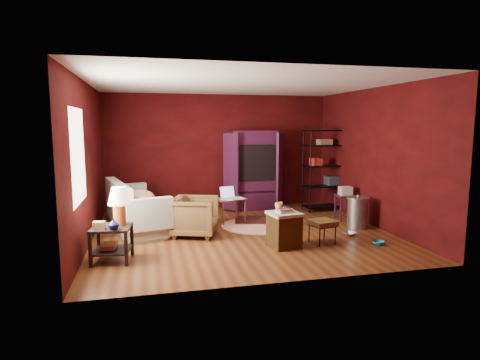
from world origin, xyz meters
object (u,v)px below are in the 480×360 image
at_px(side_table, 116,217).
at_px(laptop_desk, 230,201).
at_px(sofa, 136,210).
at_px(hamper, 284,229).
at_px(tv_armoire, 253,168).
at_px(armchair, 195,214).
at_px(wire_shelving, 324,167).

bearing_deg(side_table, laptop_desk, 42.08).
height_order(sofa, side_table, side_table).
bearing_deg(hamper, tv_armoire, 84.54).
bearing_deg(hamper, side_table, -179.17).
height_order(armchair, tv_armoire, tv_armoire).
xyz_separation_m(sofa, tv_armoire, (2.76, 1.44, 0.61)).
relative_size(laptop_desk, tv_armoire, 0.39).
relative_size(side_table, tv_armoire, 0.58).
xyz_separation_m(laptop_desk, tv_armoire, (0.83, 1.25, 0.54)).
relative_size(armchair, tv_armoire, 0.42).
height_order(tv_armoire, wire_shelving, wire_shelving).
bearing_deg(laptop_desk, hamper, -92.15).
xyz_separation_m(side_table, wire_shelving, (4.63, 2.64, 0.40)).
distance_m(hamper, wire_shelving, 3.32).
height_order(armchair, wire_shelving, wire_shelving).
xyz_separation_m(armchair, wire_shelving, (3.30, 1.55, 0.67)).
distance_m(sofa, side_table, 1.83).
height_order(armchair, hamper, armchair).
bearing_deg(wire_shelving, side_table, -155.24).
relative_size(hamper, wire_shelving, 0.35).
bearing_deg(sofa, side_table, 159.16).
bearing_deg(tv_armoire, laptop_desk, -125.03).
height_order(hamper, wire_shelving, wire_shelving).
bearing_deg(laptop_desk, armchair, -151.38).
relative_size(side_table, hamper, 1.63).
distance_m(armchair, side_table, 1.74).
relative_size(hamper, laptop_desk, 0.92).
relative_size(sofa, laptop_desk, 2.68).
xyz_separation_m(sofa, laptop_desk, (1.93, 0.19, 0.07)).
relative_size(sofa, hamper, 2.91).
bearing_deg(armchair, wire_shelving, -46.40).
bearing_deg(laptop_desk, sofa, 168.13).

